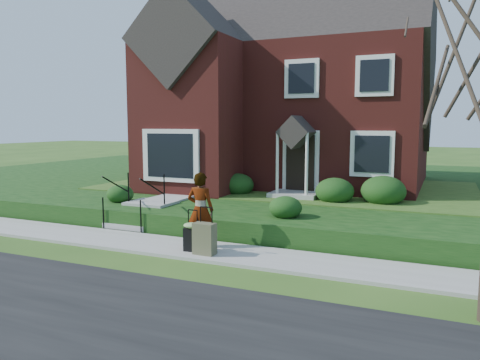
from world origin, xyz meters
The scene contains 11 objects.
ground centered at (0.00, 0.00, 0.00)m, with size 120.00×120.00×0.00m, color #2D5119.
street centered at (0.00, -5.00, 0.01)m, with size 60.00×6.00×0.01m, color black.
sidewalk centered at (0.00, 0.00, 0.04)m, with size 60.00×1.60×0.08m, color #9E9B93.
terrace centered at (4.00, 10.90, 0.30)m, with size 44.00×20.00×0.60m, color #0F340E.
walkway centered at (-2.50, 5.00, 0.63)m, with size 1.20×6.00×0.06m, color #9E9B93.
main_house centered at (-0.21, 9.61, 5.26)m, with size 10.40×10.20×9.40m.
front_steps centered at (-2.50, 1.84, 0.47)m, with size 1.40×2.02×1.50m.
foundation_shrubs centered at (-0.13, 4.91, 1.06)m, with size 9.69×4.43×1.06m.
woman centered at (0.40, 0.17, 1.00)m, with size 0.67×0.44×1.83m, color #999999.
suitcase_black centered at (0.40, -0.27, 0.46)m, with size 0.44×0.37×0.99m.
suitcase_olive centered at (0.81, -0.40, 0.45)m, with size 0.52×0.31×1.10m.
Camera 1 is at (5.77, -9.68, 3.05)m, focal length 35.00 mm.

